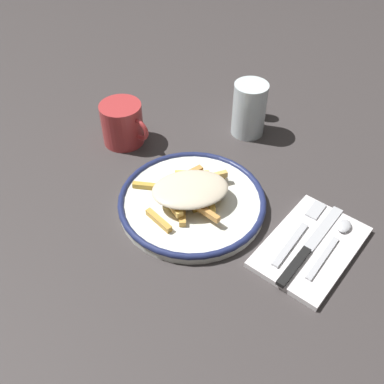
# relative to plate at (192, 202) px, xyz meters

# --- Properties ---
(ground_plane) EXTENTS (2.60, 2.60, 0.00)m
(ground_plane) POSITION_rel_plate_xyz_m (0.00, 0.00, -0.01)
(ground_plane) COLOR #3A3535
(plate) EXTENTS (0.27, 0.27, 0.02)m
(plate) POSITION_rel_plate_xyz_m (0.00, 0.00, 0.00)
(plate) COLOR white
(plate) RESTS_ON ground_plane
(fries_heap) EXTENTS (0.19, 0.18, 0.04)m
(fries_heap) POSITION_rel_plate_xyz_m (-0.01, -0.00, 0.03)
(fries_heap) COLOR #E9B35A
(fries_heap) RESTS_ON plate
(napkin) EXTENTS (0.14, 0.21, 0.01)m
(napkin) POSITION_rel_plate_xyz_m (0.22, 0.04, -0.01)
(napkin) COLOR white
(napkin) RESTS_ON ground_plane
(fork) EXTENTS (0.02, 0.18, 0.01)m
(fork) POSITION_rel_plate_xyz_m (0.19, 0.05, 0.00)
(fork) COLOR silver
(fork) RESTS_ON napkin
(knife) EXTENTS (0.02, 0.21, 0.01)m
(knife) POSITION_rel_plate_xyz_m (0.22, 0.02, 0.00)
(knife) COLOR black
(knife) RESTS_ON napkin
(spoon) EXTENTS (0.02, 0.15, 0.01)m
(spoon) POSITION_rel_plate_xyz_m (0.25, 0.07, 0.00)
(spoon) COLOR silver
(spoon) RESTS_ON napkin
(water_glass) EXTENTS (0.07, 0.07, 0.12)m
(water_glass) POSITION_rel_plate_xyz_m (-0.04, 0.26, 0.05)
(water_glass) COLOR silver
(water_glass) RESTS_ON ground_plane
(coffee_mug) EXTENTS (0.12, 0.09, 0.09)m
(coffee_mug) POSITION_rel_plate_xyz_m (-0.24, 0.07, 0.03)
(coffee_mug) COLOR #B63536
(coffee_mug) RESTS_ON ground_plane
(salt_shaker) EXTENTS (0.03, 0.03, 0.08)m
(salt_shaker) POSITION_rel_plate_xyz_m (-0.05, 0.32, 0.03)
(salt_shaker) COLOR silver
(salt_shaker) RESTS_ON ground_plane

